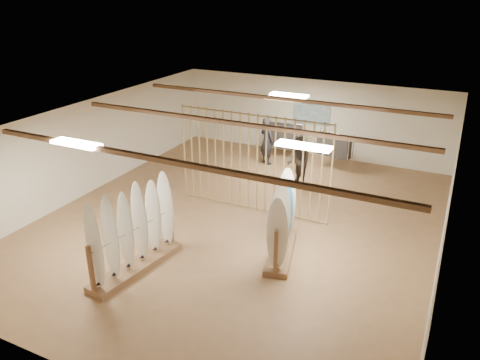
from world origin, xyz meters
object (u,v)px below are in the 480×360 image
at_px(shopper_b, 299,157).
at_px(rack_left, 134,243).
at_px(clothing_rack_a, 285,135).
at_px(clothing_rack_b, 334,145).
at_px(shopper_a, 267,138).
at_px(rack_right, 282,229).

bearing_deg(shopper_b, rack_left, -63.25).
distance_m(clothing_rack_a, clothing_rack_b, 1.92).
xyz_separation_m(rack_left, shopper_a, (-0.01, 7.49, 0.27)).
bearing_deg(rack_left, shopper_b, 82.63).
distance_m(rack_right, clothing_rack_b, 5.91).
relative_size(rack_left, clothing_rack_a, 1.86).
distance_m(rack_left, clothing_rack_b, 8.23).
distance_m(rack_left, shopper_b, 6.28).
bearing_deg(rack_right, shopper_b, 90.07).
distance_m(rack_left, shopper_a, 7.50).
relative_size(clothing_rack_a, shopper_b, 0.71).
distance_m(clothing_rack_a, shopper_b, 2.56).
bearing_deg(shopper_b, clothing_rack_b, 114.14).
distance_m(rack_left, rack_right, 3.35).
bearing_deg(clothing_rack_b, rack_left, -93.34).
bearing_deg(rack_right, clothing_rack_a, 96.18).
xyz_separation_m(rack_left, shopper_b, (1.67, 6.05, 0.27)).
xyz_separation_m(clothing_rack_b, shopper_b, (-0.61, -1.86, 0.09)).
bearing_deg(rack_right, shopper_a, 102.16).
bearing_deg(clothing_rack_a, rack_left, -97.90).
relative_size(rack_left, shopper_b, 1.32).
xyz_separation_m(rack_left, rack_right, (2.68, 2.02, -0.02)).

